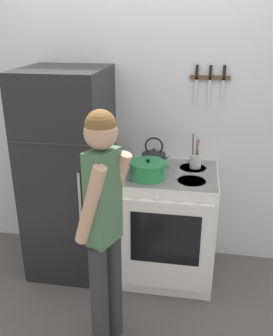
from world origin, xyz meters
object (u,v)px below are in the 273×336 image
object	(u,v)px
dutch_oven_pot	(148,170)
person	(104,222)
tea_kettle	(154,157)
utensil_jar	(195,160)
refrigerator	(70,174)
stove_range	(169,224)

from	to	relation	value
dutch_oven_pot	person	distance (m)	0.70
tea_kettle	utensil_jar	distance (m)	0.33
refrigerator	dutch_oven_pot	bearing A→B (deg)	-10.53
tea_kettle	person	distance (m)	0.96
utensil_jar	person	size ratio (longest dim) A/B	0.18
tea_kettle	person	xyz separation A→B (m)	(-0.18, -0.94, -0.08)
refrigerator	dutch_oven_pot	size ratio (longest dim) A/B	5.35
stove_range	utensil_jar	xyz separation A→B (m)	(0.18, 0.17, 0.51)
dutch_oven_pot	utensil_jar	bearing A→B (deg)	38.17
person	stove_range	bearing A→B (deg)	-0.68
tea_kettle	refrigerator	bearing A→B (deg)	-168.09
stove_range	person	size ratio (longest dim) A/B	0.58
refrigerator	dutch_oven_pot	distance (m)	0.68
refrigerator	utensil_jar	distance (m)	1.02
tea_kettle	utensil_jar	xyz separation A→B (m)	(0.33, 0.01, -0.00)
tea_kettle	utensil_jar	bearing A→B (deg)	1.14
refrigerator	stove_range	bearing A→B (deg)	-1.19
dutch_oven_pot	refrigerator	bearing A→B (deg)	169.47
refrigerator	person	distance (m)	0.94
refrigerator	person	bearing A→B (deg)	-58.33
refrigerator	stove_range	xyz separation A→B (m)	(0.82, -0.02, -0.38)
stove_range	tea_kettle	xyz separation A→B (m)	(-0.15, 0.16, 0.51)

